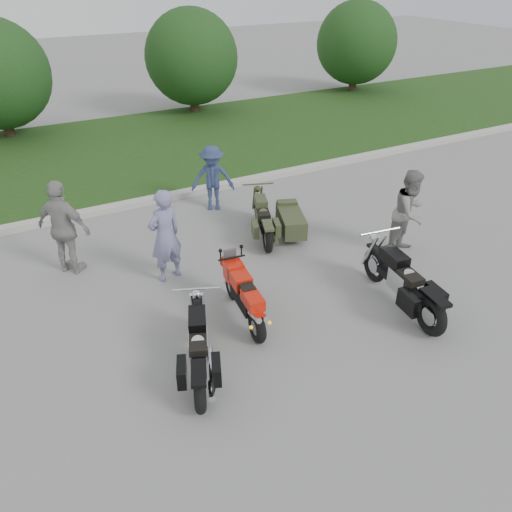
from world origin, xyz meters
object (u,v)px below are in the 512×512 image
person_stripe (165,236)px  person_denim (213,178)px  cruiser_right (405,286)px  person_grey (410,212)px  cruiser_left (199,352)px  person_back (64,228)px  cruiser_sidecar (280,221)px  sportbike_red (244,296)px

person_stripe → person_denim: (2.09, 2.51, -0.12)m
cruiser_right → person_grey: person_grey is taller
cruiser_left → person_back: 4.17m
cruiser_sidecar → cruiser_left: bearing=-115.5°
sportbike_red → person_denim: (1.36, 4.43, 0.31)m
cruiser_sidecar → person_grey: size_ratio=1.10×
cruiser_right → person_stripe: (-3.44, 2.96, 0.47)m
cruiser_left → cruiser_right: bearing=19.1°
cruiser_left → cruiser_sidecar: (3.31, 3.25, -0.05)m
cruiser_sidecar → person_stripe: bearing=-150.7°
sportbike_red → cruiser_left: 1.49m
sportbike_red → person_back: bearing=134.3°
cruiser_right → person_grey: (1.46, 1.57, 0.45)m
cruiser_left → cruiser_sidecar: bearing=66.1°
sportbike_red → cruiser_left: size_ratio=0.89×
sportbike_red → cruiser_right: (2.71, -1.04, -0.04)m
person_grey → person_back: bearing=139.4°
person_denim → sportbike_red: bearing=-83.5°
person_stripe → cruiser_sidecar: bearing=174.5°
cruiser_right → cruiser_sidecar: 3.48m
cruiser_sidecar → sportbike_red: bearing=-111.4°
sportbike_red → person_back: person_back is taller
cruiser_left → person_grey: person_grey is taller
cruiser_right → person_grey: size_ratio=1.32×
cruiser_right → cruiser_left: bearing=-175.1°
cruiser_right → person_denim: (-1.35, 5.47, 0.35)m
cruiser_sidecar → person_denim: bearing=129.9°
cruiser_right → person_stripe: 4.56m
cruiser_left → person_denim: 5.91m
sportbike_red → cruiser_left: bearing=-137.4°
cruiser_left → person_back: person_back is taller
cruiser_sidecar → person_grey: person_grey is taller
cruiser_sidecar → person_back: (-4.48, 0.71, 0.60)m
person_grey → cruiser_left: bearing=175.3°
person_grey → sportbike_red: bearing=167.9°
sportbike_red → cruiser_right: bearing=-14.4°
cruiser_right → sportbike_red: bearing=166.3°
person_grey → cruiser_sidecar: bearing=118.9°
cruiser_left → person_back: bearing=128.1°
cruiser_left → person_stripe: (0.48, 2.79, 0.52)m
sportbike_red → person_stripe: (-0.73, 1.92, 0.44)m
cruiser_right → person_denim: size_ratio=1.48×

